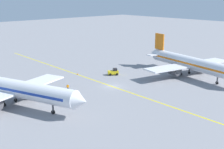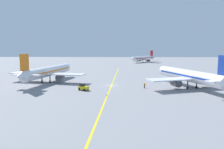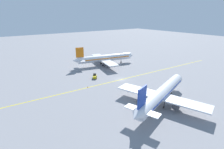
% 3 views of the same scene
% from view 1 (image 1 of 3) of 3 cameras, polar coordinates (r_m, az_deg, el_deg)
% --- Properties ---
extents(ground_plane, '(400.00, 400.00, 0.00)m').
position_cam_1_polar(ground_plane, '(78.44, 0.12, -2.23)').
color(ground_plane, gray).
extents(apron_yellow_centreline, '(5.91, 119.89, 0.01)m').
position_cam_1_polar(apron_yellow_centreline, '(78.44, 0.12, -2.23)').
color(apron_yellow_centreline, yellow).
rests_on(apron_yellow_centreline, ground).
extents(airplane_at_gate, '(28.47, 35.32, 10.60)m').
position_cam_1_polar(airplane_at_gate, '(90.60, 14.03, 2.04)').
color(airplane_at_gate, white).
rests_on(airplane_at_gate, ground).
extents(airplane_adjacent_stand, '(28.21, 34.61, 10.60)m').
position_cam_1_polar(airplane_adjacent_stand, '(67.43, -17.45, -2.45)').
color(airplane_adjacent_stand, white).
rests_on(airplane_adjacent_stand, ground).
extents(baggage_tug_white, '(3.34, 2.88, 2.11)m').
position_cam_1_polar(baggage_tug_white, '(89.44, 0.26, 0.47)').
color(baggage_tug_white, gold).
rests_on(baggage_tug_white, ground).
extents(ground_crew_worker, '(0.54, 0.34, 1.68)m').
position_cam_1_polar(ground_crew_worker, '(75.58, -8.10, -2.32)').
color(ground_crew_worker, '#23232D').
rests_on(ground_crew_worker, ground).
extents(traffic_cone_mid_apron, '(0.32, 0.32, 0.55)m').
position_cam_1_polar(traffic_cone_mid_apron, '(90.56, -6.28, 0.15)').
color(traffic_cone_mid_apron, orange).
rests_on(traffic_cone_mid_apron, ground).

